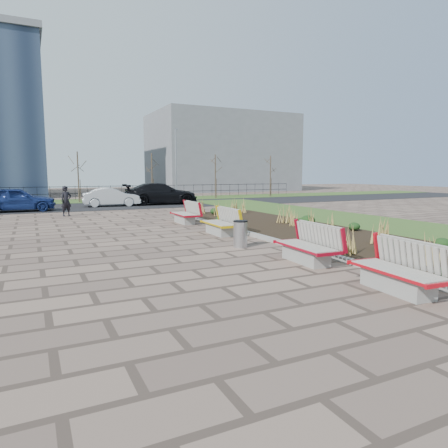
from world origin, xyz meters
name	(u,v)px	position (x,y,z in m)	size (l,w,h in m)	color
ground	(222,287)	(0.00, 0.00, 0.00)	(120.00, 120.00, 0.00)	#7A6254
planting_bed	(312,233)	(6.25, 5.00, 0.05)	(4.50, 18.00, 0.10)	black
planting_curb	(260,237)	(3.92, 5.00, 0.07)	(0.16, 18.00, 0.15)	gray
grass_verge_near	(398,227)	(11.00, 5.00, 0.02)	(5.00, 38.00, 0.04)	#33511E
grass_verge_far	(77,201)	(0.00, 28.00, 0.02)	(80.00, 5.00, 0.04)	#33511E
road	(87,207)	(0.00, 22.00, 0.01)	(80.00, 7.00, 0.02)	black
bench_a	(397,268)	(3.00, -1.81, 0.50)	(0.90, 2.10, 1.00)	red
bench_b	(306,244)	(3.00, 1.13, 0.50)	(0.90, 2.10, 1.00)	#A30A1F
bench_c	(219,222)	(3.00, 6.51, 0.50)	(0.90, 2.10, 1.00)	gold
bench_d	(184,213)	(3.00, 10.38, 0.50)	(0.90, 2.10, 1.00)	#AA0B1B
litter_bin	(240,234)	(2.48, 3.81, 0.42)	(0.44, 0.44, 0.84)	#B2B2B7
pedestrian	(66,201)	(-1.75, 16.20, 0.83)	(0.61, 0.40, 1.66)	black
car_blue	(17,199)	(-4.26, 20.06, 0.76)	(1.75, 4.36, 1.48)	navy
car_silver	(112,197)	(1.66, 21.58, 0.67)	(1.37, 3.92, 1.29)	#B0B3B8
car_black	(161,194)	(5.33, 21.75, 0.81)	(2.22, 5.47, 1.59)	black
tree_c	(78,177)	(0.00, 26.50, 2.04)	(1.40, 1.40, 4.00)	#4C3D2D
tree_d	(152,177)	(6.00, 26.50, 2.04)	(1.40, 1.40, 4.00)	#4C3D2D
tree_e	(215,176)	(12.00, 26.50, 2.04)	(1.40, 1.40, 4.00)	#4C3D2D
tree_f	(270,176)	(18.00, 26.50, 2.04)	(1.40, 1.40, 4.00)	#4C3D2D
lamp_east	(176,165)	(8.00, 26.00, 3.04)	(0.24, 0.60, 6.00)	gray
railing_fence	(75,193)	(0.00, 29.50, 0.64)	(44.00, 0.10, 1.20)	black
building_grey	(221,153)	(20.00, 42.00, 5.00)	(18.00, 12.00, 10.00)	slate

